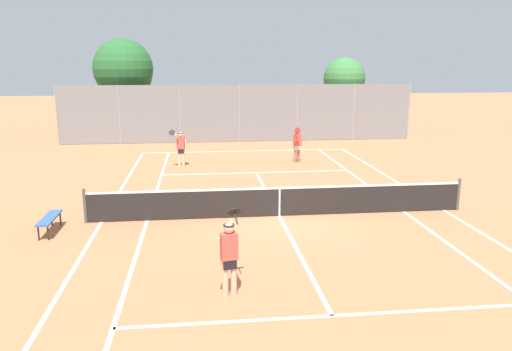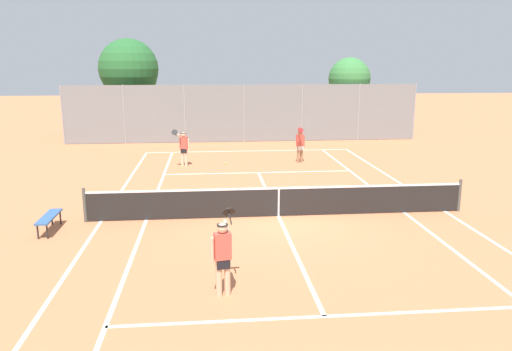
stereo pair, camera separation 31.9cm
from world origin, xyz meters
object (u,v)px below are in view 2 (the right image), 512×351
(tree_behind_left, at_px, (131,71))
(tennis_net, at_px, (279,201))
(player_near_side, at_px, (223,254))
(loose_tennis_ball_0, at_px, (173,155))
(courtside_bench, at_px, (49,218))
(tree_behind_right, at_px, (348,80))
(player_far_right, at_px, (300,144))
(loose_tennis_ball_1, at_px, (225,163))
(player_far_left, at_px, (184,146))

(tree_behind_left, bearing_deg, tennis_net, -68.79)
(player_near_side, distance_m, tree_behind_left, 24.24)
(loose_tennis_ball_0, xyz_separation_m, courtside_bench, (-2.76, -11.69, 0.38))
(player_near_side, height_order, courtside_bench, player_near_side)
(player_near_side, xyz_separation_m, tree_behind_right, (8.72, 22.09, 2.72))
(player_near_side, relative_size, courtside_bench, 1.18)
(player_far_right, xyz_separation_m, loose_tennis_ball_1, (-3.62, 0.08, -0.89))
(player_far_left, height_order, tree_behind_right, tree_behind_right)
(player_near_side, distance_m, player_far_left, 13.59)
(tree_behind_left, bearing_deg, player_near_side, -77.67)
(tennis_net, relative_size, player_far_right, 6.76)
(courtside_bench, bearing_deg, tennis_net, 6.63)
(loose_tennis_ball_0, bearing_deg, loose_tennis_ball_1, -41.79)
(tree_behind_left, relative_size, tree_behind_right, 1.23)
(loose_tennis_ball_0, distance_m, loose_tennis_ball_1, 3.53)
(player_near_side, xyz_separation_m, tree_behind_left, (-5.13, 23.46, 3.30))
(player_far_right, relative_size, tree_behind_right, 0.35)
(player_far_left, bearing_deg, tennis_net, -67.93)
(tennis_net, relative_size, courtside_bench, 8.00)
(courtside_bench, relative_size, tree_behind_right, 0.30)
(loose_tennis_ball_1, height_order, courtside_bench, courtside_bench)
(player_far_right, bearing_deg, tennis_net, -104.75)
(player_near_side, distance_m, loose_tennis_ball_0, 16.37)
(courtside_bench, distance_m, tree_behind_left, 19.32)
(player_far_left, height_order, tree_behind_left, tree_behind_left)
(player_near_side, bearing_deg, loose_tennis_ball_1, 87.84)
(loose_tennis_ball_0, distance_m, tree_behind_left, 8.91)
(player_near_side, xyz_separation_m, courtside_bench, (-4.86, 4.52, -0.52))
(tennis_net, xyz_separation_m, loose_tennis_ball_1, (-1.39, 8.55, -0.48))
(player_far_left, distance_m, loose_tennis_ball_0, 2.93)
(player_far_left, bearing_deg, tree_behind_right, 40.26)
(loose_tennis_ball_0, xyz_separation_m, tree_behind_left, (-3.02, 7.25, 4.19))
(tennis_net, distance_m, loose_tennis_ball_1, 8.67)
(player_far_left, bearing_deg, player_far_right, 2.75)
(loose_tennis_ball_1, distance_m, tree_behind_left, 11.91)
(tennis_net, height_order, loose_tennis_ball_1, tennis_net)
(loose_tennis_ball_0, relative_size, tree_behind_right, 0.01)
(tennis_net, bearing_deg, courtside_bench, -173.37)
(loose_tennis_ball_1, distance_m, tree_behind_right, 12.17)
(loose_tennis_ball_1, bearing_deg, player_near_side, -92.16)
(player_near_side, relative_size, tree_behind_left, 0.28)
(player_far_left, bearing_deg, loose_tennis_ball_0, 104.45)
(player_near_side, height_order, loose_tennis_ball_0, player_near_side)
(player_near_side, bearing_deg, loose_tennis_ball_0, 97.41)
(loose_tennis_ball_0, distance_m, courtside_bench, 12.01)
(tennis_net, bearing_deg, loose_tennis_ball_1, 99.23)
(tree_behind_left, bearing_deg, courtside_bench, -89.19)
(player_far_left, bearing_deg, courtside_bench, -111.00)
(player_far_left, distance_m, tree_behind_left, 11.12)
(tennis_net, height_order, player_far_left, player_far_left)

